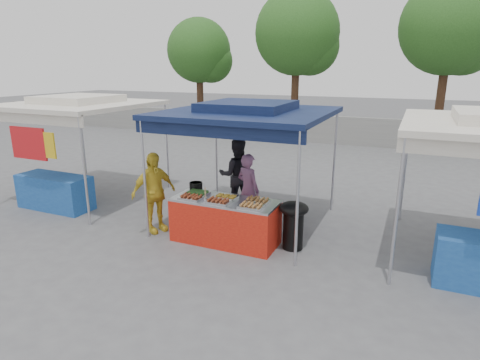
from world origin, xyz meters
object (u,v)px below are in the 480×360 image
at_px(vendor_woman, 248,189).
at_px(helper_man, 237,175).
at_px(vendor_table, 225,221).
at_px(customer_person, 154,193).
at_px(wok_burner, 293,221).
at_px(cooking_pot, 196,186).

xyz_separation_m(vendor_woman, helper_man, (-0.57, 0.69, 0.08)).
bearing_deg(vendor_woman, helper_man, -29.66).
xyz_separation_m(vendor_table, customer_person, (-1.53, -0.10, 0.39)).
bearing_deg(wok_burner, cooking_pot, 169.17).
xyz_separation_m(cooking_pot, wok_burner, (2.07, -0.09, -0.39)).
bearing_deg(customer_person, cooking_pot, -34.49).
distance_m(cooking_pot, customer_person, 0.85).
xyz_separation_m(vendor_table, cooking_pot, (-0.81, 0.33, 0.50)).
distance_m(vendor_table, helper_man, 1.84).
distance_m(vendor_table, customer_person, 1.58).
distance_m(vendor_woman, helper_man, 0.90).
height_order(vendor_table, customer_person, customer_person).
relative_size(cooking_pot, customer_person, 0.16).
distance_m(cooking_pot, wok_burner, 2.11).
bearing_deg(vendor_table, customer_person, -176.32).
height_order(vendor_woman, customer_person, customer_person).
bearing_deg(vendor_woman, wok_burner, 168.18).
distance_m(vendor_table, vendor_woman, 1.08).
xyz_separation_m(cooking_pot, vendor_woman, (0.85, 0.69, -0.16)).
relative_size(vendor_table, customer_person, 1.22).
bearing_deg(vendor_woman, cooking_pot, 59.47).
bearing_deg(helper_man, wok_burner, 114.47).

